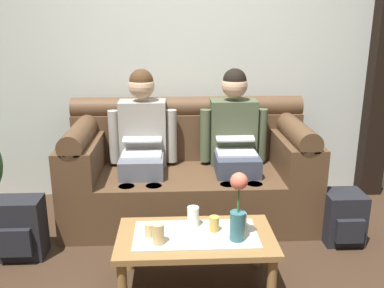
# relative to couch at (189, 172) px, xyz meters

# --- Properties ---
(back_wall_patterned) EXTENTS (6.00, 0.12, 2.90)m
(back_wall_patterned) POSITION_rel_couch_xyz_m (0.00, 0.53, 1.07)
(back_wall_patterned) COLOR silver
(back_wall_patterned) RESTS_ON ground_plane
(couch) EXTENTS (1.97, 0.88, 0.96)m
(couch) POSITION_rel_couch_xyz_m (0.00, 0.00, 0.00)
(couch) COLOR #513823
(couch) RESTS_ON ground_plane
(person_left) EXTENTS (0.56, 0.67, 1.22)m
(person_left) POSITION_rel_couch_xyz_m (-0.38, -0.00, 0.28)
(person_left) COLOR #595B66
(person_left) RESTS_ON ground_plane
(person_right) EXTENTS (0.56, 0.67, 1.22)m
(person_right) POSITION_rel_couch_xyz_m (0.38, -0.00, 0.28)
(person_right) COLOR #383D4C
(person_right) RESTS_ON ground_plane
(coffee_table) EXTENTS (0.95, 0.52, 0.36)m
(coffee_table) POSITION_rel_couch_xyz_m (0.00, -1.02, -0.07)
(coffee_table) COLOR olive
(coffee_table) RESTS_ON ground_plane
(flower_vase) EXTENTS (0.10, 0.10, 0.42)m
(flower_vase) POSITION_rel_couch_xyz_m (0.24, -1.09, 0.19)
(flower_vase) COLOR #336672
(flower_vase) RESTS_ON coffee_table
(cup_near_left) EXTENTS (0.06, 0.06, 0.09)m
(cup_near_left) POSITION_rel_couch_xyz_m (0.11, -0.98, 0.03)
(cup_near_left) COLOR gold
(cup_near_left) RESTS_ON coffee_table
(cup_near_right) EXTENTS (0.07, 0.07, 0.13)m
(cup_near_right) POSITION_rel_couch_xyz_m (-0.01, -0.91, 0.05)
(cup_near_right) COLOR white
(cup_near_right) RESTS_ON coffee_table
(cup_far_center) EXTENTS (0.08, 0.08, 0.09)m
(cup_far_center) POSITION_rel_couch_xyz_m (0.28, -0.95, 0.03)
(cup_far_center) COLOR silver
(cup_far_center) RESTS_ON coffee_table
(cup_far_left) EXTENTS (0.06, 0.06, 0.08)m
(cup_far_left) POSITION_rel_couch_xyz_m (-0.27, -1.03, 0.03)
(cup_far_left) COLOR #DBB77A
(cup_far_left) RESTS_ON coffee_table
(cup_far_right) EXTENTS (0.07, 0.07, 0.12)m
(cup_far_right) POSITION_rel_couch_xyz_m (-0.22, -1.12, 0.05)
(cup_far_right) COLOR #DBB77A
(cup_far_right) RESTS_ON coffee_table
(backpack_right) EXTENTS (0.28, 0.30, 0.38)m
(backpack_right) POSITION_rel_couch_xyz_m (1.12, -0.51, -0.19)
(backpack_right) COLOR black
(backpack_right) RESTS_ON ground_plane
(backpack_left) EXTENTS (0.34, 0.26, 0.43)m
(backpack_left) POSITION_rel_couch_xyz_m (-1.20, -0.62, -0.16)
(backpack_left) COLOR black
(backpack_left) RESTS_ON ground_plane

